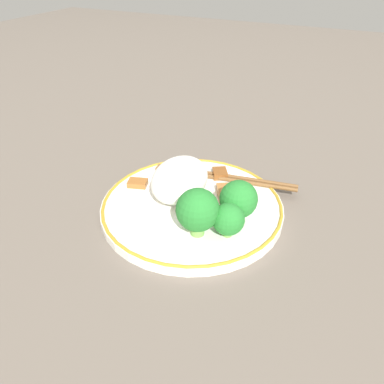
% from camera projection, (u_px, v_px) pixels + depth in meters
% --- Properties ---
extents(ground_plane, '(3.00, 3.00, 0.00)m').
position_uv_depth(ground_plane, '(192.00, 211.00, 0.55)').
color(ground_plane, '#665B51').
extents(plate, '(0.26, 0.26, 0.02)m').
position_uv_depth(plate, '(192.00, 206.00, 0.55)').
color(plate, white).
rests_on(plate, ground_plane).
extents(rice_mound, '(0.10, 0.08, 0.06)m').
position_uv_depth(rice_mound, '(180.00, 180.00, 0.54)').
color(rice_mound, white).
rests_on(rice_mound, plate).
extents(broccoli_back_left, '(0.06, 0.06, 0.07)m').
position_uv_depth(broccoli_back_left, '(198.00, 210.00, 0.47)').
color(broccoli_back_left, '#72AD4C').
rests_on(broccoli_back_left, plate).
extents(broccoli_back_center, '(0.04, 0.04, 0.05)m').
position_uv_depth(broccoli_back_center, '(228.00, 219.00, 0.47)').
color(broccoli_back_center, '#72AD4C').
rests_on(broccoli_back_center, plate).
extents(broccoli_back_right, '(0.05, 0.05, 0.06)m').
position_uv_depth(broccoli_back_right, '(239.00, 200.00, 0.49)').
color(broccoli_back_right, '#72AD4C').
rests_on(broccoli_back_right, plate).
extents(meat_near_front, '(0.03, 0.03, 0.01)m').
position_uv_depth(meat_near_front, '(220.00, 173.00, 0.60)').
color(meat_near_front, brown).
rests_on(meat_near_front, plate).
extents(meat_near_left, '(0.05, 0.05, 0.01)m').
position_uv_depth(meat_near_left, '(184.00, 179.00, 0.59)').
color(meat_near_left, '#995B28').
rests_on(meat_near_left, plate).
extents(meat_near_right, '(0.03, 0.03, 0.01)m').
position_uv_depth(meat_near_right, '(138.00, 183.00, 0.58)').
color(meat_near_right, '#995B28').
rests_on(meat_near_right, plate).
extents(meat_near_back, '(0.05, 0.04, 0.01)m').
position_uv_depth(meat_near_back, '(227.00, 193.00, 0.56)').
color(meat_near_back, '#9E6633').
rests_on(meat_near_back, plate).
extents(chopsticks, '(0.05, 0.23, 0.01)m').
position_uv_depth(chopsticks, '(224.00, 177.00, 0.60)').
color(chopsticks, brown).
rests_on(chopsticks, plate).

